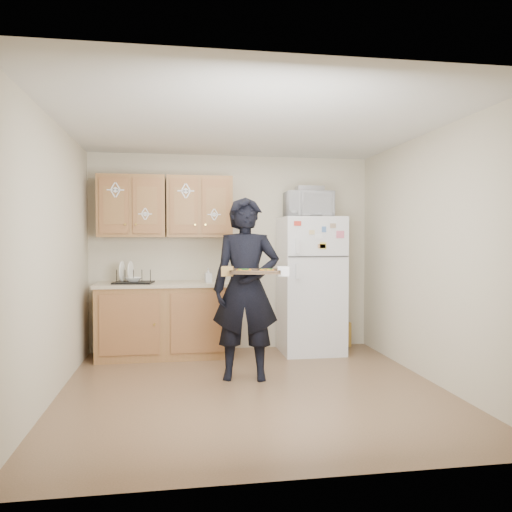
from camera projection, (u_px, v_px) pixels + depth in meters
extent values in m
plane|color=brown|center=(253.00, 389.00, 4.74)|extent=(3.60, 3.60, 0.00)
plane|color=silver|center=(253.00, 124.00, 4.65)|extent=(3.60, 3.60, 0.00)
cube|color=beige|center=(232.00, 253.00, 6.47)|extent=(3.60, 0.04, 2.50)
cube|color=beige|center=(300.00, 270.00, 2.92)|extent=(3.60, 0.04, 2.50)
cube|color=beige|center=(52.00, 259.00, 4.41)|extent=(0.04, 3.60, 2.50)
cube|color=beige|center=(431.00, 257.00, 4.97)|extent=(0.04, 3.60, 2.50)
cube|color=silver|center=(311.00, 285.00, 6.27)|extent=(0.75, 0.70, 1.70)
cube|color=brown|center=(166.00, 321.00, 6.05)|extent=(1.60, 0.60, 0.86)
cube|color=#C5B697|center=(165.00, 284.00, 6.03)|extent=(1.64, 0.64, 0.04)
cube|color=brown|center=(132.00, 206.00, 6.07)|extent=(0.80, 0.33, 0.75)
cube|color=brown|center=(199.00, 207.00, 6.20)|extent=(0.80, 0.33, 0.75)
cube|color=#EFD054|center=(343.00, 335.00, 6.61)|extent=(0.20, 0.07, 0.32)
imported|color=black|center=(246.00, 289.00, 5.07)|extent=(0.74, 0.55, 1.85)
cube|color=black|center=(255.00, 272.00, 4.78)|extent=(0.53, 0.42, 0.04)
cylinder|color=orange|center=(244.00, 271.00, 4.70)|extent=(0.16, 0.16, 0.02)
cylinder|color=orange|center=(267.00, 271.00, 4.69)|extent=(0.16, 0.16, 0.02)
cylinder|color=orange|center=(244.00, 270.00, 4.86)|extent=(0.16, 0.16, 0.02)
cylinder|color=orange|center=(267.00, 270.00, 4.85)|extent=(0.16, 0.16, 0.02)
imported|color=silver|center=(308.00, 204.00, 6.18)|extent=(0.57, 0.39, 0.31)
cube|color=#A9AAB0|center=(310.00, 189.00, 6.20)|extent=(0.33, 0.24, 0.07)
cube|color=black|center=(133.00, 276.00, 5.93)|extent=(0.49, 0.40, 0.18)
imported|color=white|center=(133.00, 279.00, 5.93)|extent=(0.20, 0.20, 0.05)
imported|color=silver|center=(208.00, 275.00, 6.05)|extent=(0.09, 0.10, 0.17)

